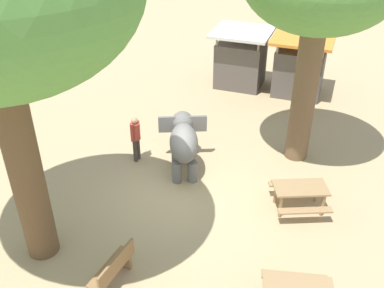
{
  "coord_description": "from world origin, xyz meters",
  "views": [
    {
      "loc": [
        4.08,
        -9.87,
        8.28
      ],
      "look_at": [
        -0.09,
        1.49,
        0.8
      ],
      "focal_mm": 41.02,
      "sensor_mm": 36.0,
      "label": 1
    }
  ],
  "objects_px": {
    "elephant": "(184,141)",
    "person_handler": "(136,136)",
    "market_stall_white": "(241,61)",
    "market_stall_orange": "(299,69)",
    "picnic_table_near": "(300,192)",
    "wooden_bench": "(113,269)"
  },
  "relations": [
    {
      "from": "person_handler",
      "to": "market_stall_orange",
      "type": "height_order",
      "value": "market_stall_orange"
    },
    {
      "from": "picnic_table_near",
      "to": "market_stall_white",
      "type": "xyz_separation_m",
      "value": [
        -3.85,
        7.95,
        0.55
      ]
    },
    {
      "from": "elephant",
      "to": "market_stall_orange",
      "type": "distance_m",
      "value": 7.61
    },
    {
      "from": "market_stall_orange",
      "to": "wooden_bench",
      "type": "bearing_deg",
      "value": -101.2
    },
    {
      "from": "person_handler",
      "to": "market_stall_orange",
      "type": "xyz_separation_m",
      "value": [
        4.25,
        7.24,
        0.19
      ]
    },
    {
      "from": "elephant",
      "to": "picnic_table_near",
      "type": "xyz_separation_m",
      "value": [
        3.83,
        -0.79,
        -0.47
      ]
    },
    {
      "from": "elephant",
      "to": "wooden_bench",
      "type": "height_order",
      "value": "elephant"
    },
    {
      "from": "person_handler",
      "to": "picnic_table_near",
      "type": "xyz_separation_m",
      "value": [
        5.49,
        -0.7,
        -0.36
      ]
    },
    {
      "from": "wooden_bench",
      "to": "market_stall_orange",
      "type": "height_order",
      "value": "market_stall_orange"
    },
    {
      "from": "elephant",
      "to": "picnic_table_near",
      "type": "height_order",
      "value": "elephant"
    },
    {
      "from": "elephant",
      "to": "person_handler",
      "type": "bearing_deg",
      "value": 69.6
    },
    {
      "from": "market_stall_white",
      "to": "market_stall_orange",
      "type": "height_order",
      "value": "same"
    },
    {
      "from": "elephant",
      "to": "market_stall_white",
      "type": "relative_size",
      "value": 0.93
    },
    {
      "from": "picnic_table_near",
      "to": "market_stall_white",
      "type": "height_order",
      "value": "market_stall_white"
    },
    {
      "from": "elephant",
      "to": "market_stall_white",
      "type": "height_order",
      "value": "market_stall_white"
    },
    {
      "from": "market_stall_orange",
      "to": "elephant",
      "type": "bearing_deg",
      "value": -109.88
    },
    {
      "from": "market_stall_white",
      "to": "market_stall_orange",
      "type": "relative_size",
      "value": 1.0
    },
    {
      "from": "market_stall_white",
      "to": "picnic_table_near",
      "type": "bearing_deg",
      "value": -64.17
    },
    {
      "from": "elephant",
      "to": "market_stall_white",
      "type": "xyz_separation_m",
      "value": [
        -0.01,
        7.16,
        0.09
      ]
    },
    {
      "from": "person_handler",
      "to": "market_stall_white",
      "type": "distance_m",
      "value": 7.43
    },
    {
      "from": "person_handler",
      "to": "picnic_table_near",
      "type": "distance_m",
      "value": 5.55
    },
    {
      "from": "picnic_table_near",
      "to": "market_stall_white",
      "type": "bearing_deg",
      "value": 92.6
    }
  ]
}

